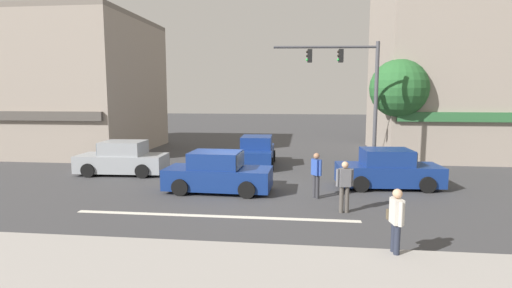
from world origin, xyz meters
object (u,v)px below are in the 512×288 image
at_px(pedestrian_far_side, 316,173).
at_px(utility_pole_near_left, 90,92).
at_px(pedestrian_mid_crossing, 345,184).
at_px(sedan_approaching_near, 388,170).
at_px(traffic_light_mast, 355,86).
at_px(street_tree, 399,89).
at_px(utility_pole_far_right, 408,82).
at_px(sedan_waiting_far, 257,152).
at_px(pedestrian_foreground_with_bag, 396,219).
at_px(sedan_crossing_leftbound, 218,174).
at_px(sedan_parked_curbside, 123,159).

bearing_deg(pedestrian_far_side, utility_pole_near_left, 152.85).
bearing_deg(pedestrian_mid_crossing, sedan_approaching_near, 60.68).
bearing_deg(traffic_light_mast, utility_pole_near_left, 174.24).
distance_m(street_tree, pedestrian_far_side, 9.54).
xyz_separation_m(utility_pole_far_right, pedestrian_far_side, (-5.71, -10.69, -3.58)).
bearing_deg(sedan_waiting_far, pedestrian_foreground_with_bag, -68.66).
bearing_deg(traffic_light_mast, sedan_crossing_leftbound, -143.27).
relative_size(street_tree, pedestrian_mid_crossing, 3.38).
height_order(street_tree, pedestrian_mid_crossing, street_tree).
bearing_deg(pedestrian_mid_crossing, pedestrian_far_side, 116.12).
distance_m(sedan_parked_curbside, pedestrian_mid_crossing, 11.09).
relative_size(sedan_approaching_near, pedestrian_mid_crossing, 2.52).
xyz_separation_m(utility_pole_near_left, pedestrian_mid_crossing, (12.87, -7.89, -2.93)).
relative_size(sedan_waiting_far, sedan_parked_curbside, 1.00).
bearing_deg(utility_pole_near_left, pedestrian_mid_crossing, -31.52).
bearing_deg(street_tree, sedan_crossing_leftbound, -138.97).
bearing_deg(pedestrian_mid_crossing, sedan_crossing_leftbound, 153.96).
bearing_deg(sedan_approaching_near, sedan_crossing_leftbound, -167.49).
bearing_deg(sedan_parked_curbside, sedan_crossing_leftbound, -28.41).
relative_size(street_tree, sedan_parked_curbside, 1.35).
bearing_deg(utility_pole_far_right, utility_pole_near_left, -165.71).
height_order(pedestrian_mid_crossing, pedestrian_far_side, same).
relative_size(utility_pole_far_right, sedan_waiting_far, 2.11).
height_order(pedestrian_foreground_with_bag, pedestrian_far_side, same).
xyz_separation_m(utility_pole_far_right, traffic_light_mast, (-3.82, -5.92, -0.36)).
distance_m(street_tree, sedan_parked_curbside, 14.65).
bearing_deg(sedan_crossing_leftbound, pedestrian_foreground_with_bag, -47.11).
bearing_deg(pedestrian_far_side, sedan_waiting_far, 114.57).
height_order(sedan_waiting_far, sedan_parked_curbside, same).
height_order(traffic_light_mast, sedan_parked_curbside, traffic_light_mast).
distance_m(utility_pole_far_right, sedan_crossing_leftbound, 14.41).
relative_size(traffic_light_mast, pedestrian_far_side, 3.71).
height_order(sedan_parked_curbside, pedestrian_mid_crossing, pedestrian_mid_crossing).
height_order(utility_pole_far_right, traffic_light_mast, utility_pole_far_right).
bearing_deg(sedan_approaching_near, traffic_light_mast, 111.17).
distance_m(pedestrian_mid_crossing, pedestrian_far_side, 1.92).
relative_size(sedan_parked_curbside, pedestrian_foreground_with_bag, 2.50).
relative_size(utility_pole_near_left, sedan_waiting_far, 1.80).
bearing_deg(sedan_crossing_leftbound, sedan_approaching_near, 12.51).
height_order(utility_pole_far_right, pedestrian_mid_crossing, utility_pole_far_right).
distance_m(utility_pole_far_right, pedestrian_foreground_with_bag, 16.89).
bearing_deg(utility_pole_near_left, sedan_waiting_far, 1.57).
relative_size(pedestrian_mid_crossing, pedestrian_far_side, 1.00).
xyz_separation_m(sedan_waiting_far, sedan_approaching_near, (5.89, -4.39, 0.00)).
height_order(utility_pole_near_left, utility_pole_far_right, utility_pole_far_right).
relative_size(utility_pole_near_left, pedestrian_foreground_with_bag, 4.47).
xyz_separation_m(sedan_crossing_leftbound, pedestrian_foreground_with_bag, (5.42, -5.84, 0.24)).
height_order(utility_pole_far_right, pedestrian_foreground_with_bag, utility_pole_far_right).
bearing_deg(traffic_light_mast, utility_pole_far_right, 57.18).
height_order(utility_pole_near_left, pedestrian_far_side, utility_pole_near_left).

